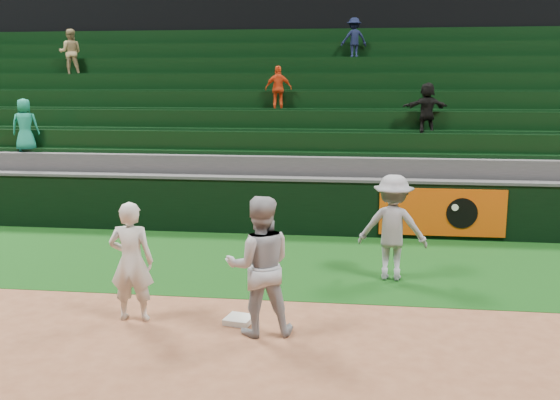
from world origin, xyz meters
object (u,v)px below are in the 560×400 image
object	(u,v)px
first_base	(239,320)
first_baseman	(131,262)
base_coach	(393,228)
baserunner	(260,266)

from	to	relation	value
first_base	first_baseman	size ratio (longest dim) A/B	0.21
first_baseman	base_coach	size ratio (longest dim) A/B	0.95
first_base	baserunner	xyz separation A→B (m)	(0.34, -0.31, 0.89)
baserunner	base_coach	size ratio (longest dim) A/B	1.04
first_base	base_coach	xyz separation A→B (m)	(2.18, 2.23, 0.85)
baserunner	base_coach	distance (m)	3.14
base_coach	first_baseman	bearing A→B (deg)	38.93
first_base	baserunner	world-z (taller)	baserunner
first_base	first_baseman	bearing A→B (deg)	-177.29
first_base	base_coach	bearing A→B (deg)	45.67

